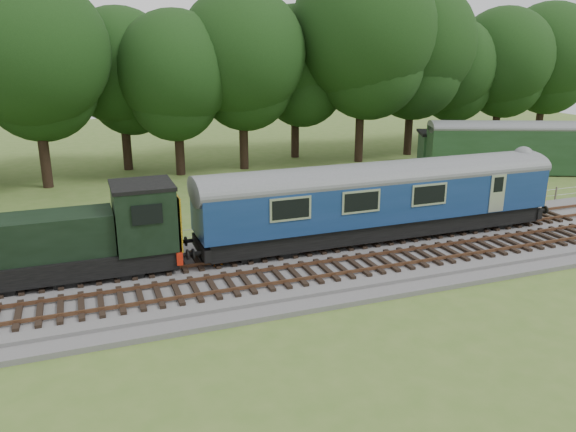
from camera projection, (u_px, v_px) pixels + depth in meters
name	position (u px, v px, depth m)	size (l,w,h in m)	color
ground	(283.00, 270.00, 24.76)	(120.00, 120.00, 0.00)	#496926
ballast	(283.00, 266.00, 24.71)	(70.00, 7.00, 0.35)	#4C4C4F
track_north	(272.00, 251.00, 25.89)	(67.20, 2.40, 0.21)	black
track_south	(296.00, 274.00, 23.20)	(67.20, 2.40, 0.21)	black
fence	(253.00, 238.00, 28.79)	(64.00, 0.12, 1.00)	#6B6054
tree_line	(188.00, 171.00, 44.47)	(70.00, 8.00, 18.00)	black
dmu_railcar	(381.00, 194.00, 27.14)	(18.05, 2.86, 3.88)	black
shunter_loco	(76.00, 240.00, 22.63)	(8.91, 2.60, 3.38)	black
worker	(218.00, 247.00, 24.07)	(0.62, 0.41, 1.71)	orange
parked_coach	(531.00, 145.00, 43.05)	(15.29, 8.48, 3.95)	#19381A
shed	(440.00, 148.00, 46.12)	(4.54, 4.54, 2.80)	#19381A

